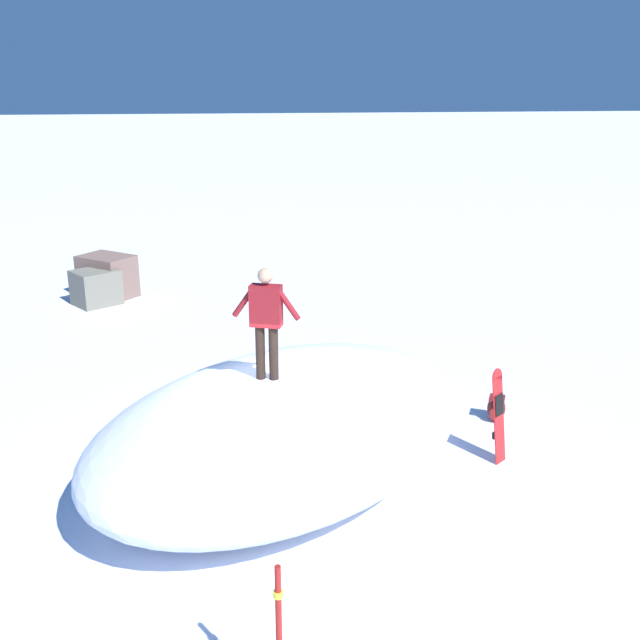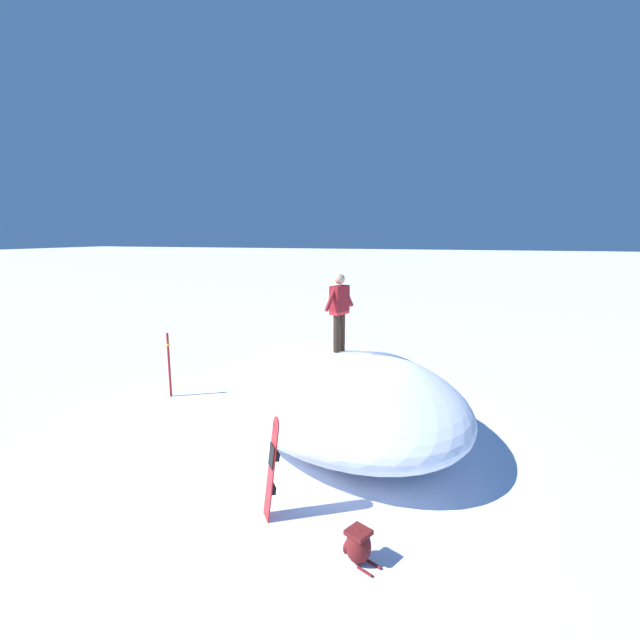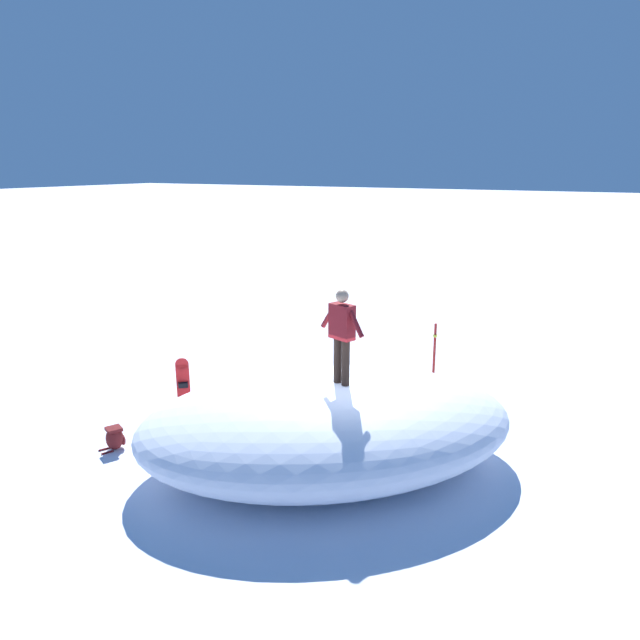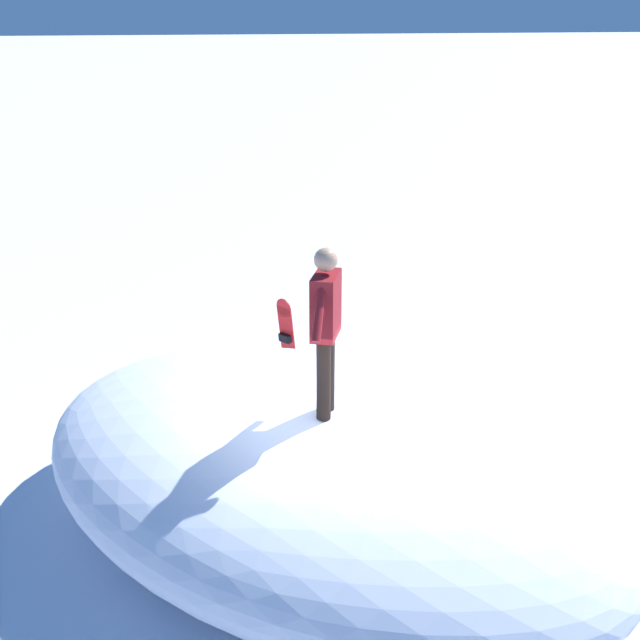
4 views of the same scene
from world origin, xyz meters
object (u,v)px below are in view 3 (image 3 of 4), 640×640
Objects in this scene: snowboarder_standing at (342,330)px; snowboard_primary_upright at (184,392)px; backpack_near at (115,438)px; trail_marker_pole at (434,355)px.

snowboard_primary_upright is at bearing -89.73° from snowboarder_standing.
trail_marker_pole is (-5.98, 4.38, 0.65)m from backpack_near.
backpack_near is at bearing -20.78° from snowboard_primary_upright.
snowboard_primary_upright is at bearing -40.06° from trail_marker_pole.
snowboarder_standing is 4.03m from snowboard_primary_upright.
snowboarder_standing reaches higher than backpack_near.
snowboard_primary_upright reaches higher than backpack_near.
snowboard_primary_upright is 1.61m from backpack_near.
snowboarder_standing is at bearing 90.27° from snowboard_primary_upright.
backpack_near is at bearing -71.06° from snowboarder_standing.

